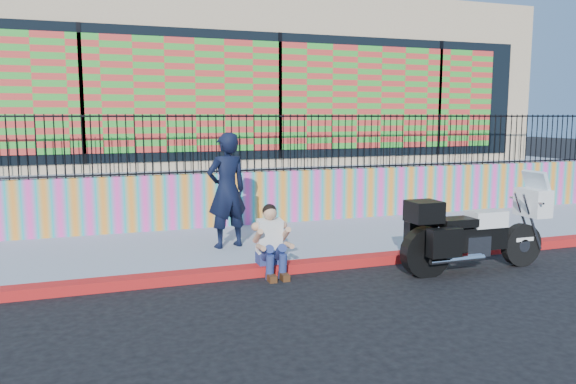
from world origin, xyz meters
name	(u,v)px	position (x,y,z in m)	size (l,w,h in m)	color
ground	(360,265)	(0.00, 0.00, 0.00)	(90.00, 90.00, 0.00)	black
red_curb	(360,261)	(0.00, 0.00, 0.07)	(16.00, 0.30, 0.15)	#B20C20
sidewalk	(321,240)	(0.00, 1.65, 0.07)	(16.00, 3.00, 0.15)	#8991A5
mural_wall	(293,196)	(0.00, 3.25, 0.70)	(16.00, 0.20, 1.10)	#EF3FA8
metal_fence	(293,143)	(0.00, 3.25, 1.85)	(15.80, 0.04, 1.20)	black
elevated_platform	(236,176)	(0.00, 8.35, 0.62)	(16.00, 10.00, 1.25)	#8991A5
storefront_building	(236,87)	(0.00, 8.13, 3.25)	(14.00, 8.06, 4.00)	tan
police_motorcycle	(473,231)	(1.49, -0.89, 0.65)	(2.48, 0.82, 1.55)	black
police_officer	(227,190)	(-1.89, 1.36, 1.14)	(0.73, 0.48, 1.99)	black
seated_man	(272,247)	(-1.54, -0.12, 0.45)	(0.54, 0.71, 1.06)	navy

